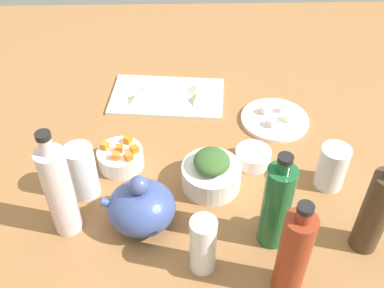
# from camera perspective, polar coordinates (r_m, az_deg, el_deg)

# --- Properties ---
(tabletop) EXTENTS (1.90, 1.90, 0.03)m
(tabletop) POSITION_cam_1_polar(r_m,az_deg,el_deg) (1.24, 0.00, -2.23)
(tabletop) COLOR #976539
(tabletop) RESTS_ON ground
(cutting_board) EXTENTS (0.37, 0.24, 0.01)m
(cutting_board) POSITION_cam_1_polar(r_m,az_deg,el_deg) (1.44, -3.14, 6.04)
(cutting_board) COLOR silver
(cutting_board) RESTS_ON tabletop
(plate_tofu) EXTENTS (0.20, 0.20, 0.01)m
(plate_tofu) POSITION_cam_1_polar(r_m,az_deg,el_deg) (1.36, 10.41, 3.06)
(plate_tofu) COLOR white
(plate_tofu) RESTS_ON tabletop
(bowl_greens) EXTENTS (0.15, 0.15, 0.06)m
(bowl_greens) POSITION_cam_1_polar(r_m,az_deg,el_deg) (1.14, 2.44, -4.05)
(bowl_greens) COLOR white
(bowl_greens) RESTS_ON tabletop
(bowl_carrots) EXTENTS (0.12, 0.12, 0.05)m
(bowl_carrots) POSITION_cam_1_polar(r_m,az_deg,el_deg) (1.20, -9.01, -1.76)
(bowl_carrots) COLOR white
(bowl_carrots) RESTS_ON tabletop
(bowl_small_side) EXTENTS (0.10, 0.10, 0.04)m
(bowl_small_side) POSITION_cam_1_polar(r_m,az_deg,el_deg) (1.21, 7.71, -1.62)
(bowl_small_side) COLOR white
(bowl_small_side) RESTS_ON tabletop
(teapot) EXTENTS (0.17, 0.15, 0.15)m
(teapot) POSITION_cam_1_polar(r_m,az_deg,el_deg) (1.04, -6.44, -7.90)
(teapot) COLOR #3B4E8C
(teapot) RESTS_ON tabletop
(bottle_0) EXTENTS (0.06, 0.06, 0.26)m
(bottle_0) POSITION_cam_1_polar(r_m,az_deg,el_deg) (0.98, 10.63, -7.65)
(bottle_0) COLOR #1C5F30
(bottle_0) RESTS_ON tabletop
(bottle_1) EXTENTS (0.06, 0.06, 0.29)m
(bottle_1) POSITION_cam_1_polar(r_m,az_deg,el_deg) (1.02, -16.45, -5.65)
(bottle_1) COLOR silver
(bottle_1) RESTS_ON tabletop
(bottle_2) EXTENTS (0.06, 0.06, 0.26)m
(bottle_2) POSITION_cam_1_polar(r_m,az_deg,el_deg) (0.91, 12.72, -13.40)
(bottle_2) COLOR maroon
(bottle_2) RESTS_ON tabletop
(bottle_3) EXTENTS (0.06, 0.06, 0.27)m
(bottle_3) POSITION_cam_1_polar(r_m,az_deg,el_deg) (1.02, 22.21, -7.82)
(bottle_3) COLOR #42311F
(bottle_3) RESTS_ON tabletop
(drinking_glass_0) EXTENTS (0.06, 0.06, 0.15)m
(drinking_glass_0) POSITION_cam_1_polar(r_m,az_deg,el_deg) (0.95, 1.40, -12.65)
(drinking_glass_0) COLOR white
(drinking_glass_0) RESTS_ON tabletop
(drinking_glass_1) EXTENTS (0.07, 0.07, 0.12)m
(drinking_glass_1) POSITION_cam_1_polar(r_m,az_deg,el_deg) (1.17, 17.27, -2.79)
(drinking_glass_1) COLOR white
(drinking_glass_1) RESTS_ON tabletop
(drinking_glass_2) EXTENTS (0.07, 0.07, 0.15)m
(drinking_glass_2) POSITION_cam_1_polar(r_m,az_deg,el_deg) (1.12, -13.70, -3.37)
(drinking_glass_2) COLOR white
(drinking_glass_2) RESTS_ON tabletop
(carrot_cube_0) EXTENTS (0.02, 0.02, 0.02)m
(carrot_cube_0) POSITION_cam_1_polar(r_m,az_deg,el_deg) (1.18, -9.19, -0.55)
(carrot_cube_0) COLOR orange
(carrot_cube_0) RESTS_ON bowl_carrots
(carrot_cube_1) EXTENTS (0.02, 0.02, 0.02)m
(carrot_cube_1) POSITION_cam_1_polar(r_m,az_deg,el_deg) (1.17, -7.27, -0.64)
(carrot_cube_1) COLOR orange
(carrot_cube_1) RESTS_ON bowl_carrots
(carrot_cube_2) EXTENTS (0.02, 0.02, 0.02)m
(carrot_cube_2) POSITION_cam_1_polar(r_m,az_deg,el_deg) (1.19, -10.95, -0.21)
(carrot_cube_2) COLOR orange
(carrot_cube_2) RESTS_ON bowl_carrots
(carrot_cube_3) EXTENTS (0.02, 0.02, 0.02)m
(carrot_cube_3) POSITION_cam_1_polar(r_m,az_deg,el_deg) (1.20, -8.09, 0.54)
(carrot_cube_3) COLOR orange
(carrot_cube_3) RESTS_ON bowl_carrots
(carrot_cube_4) EXTENTS (0.03, 0.03, 0.02)m
(carrot_cube_4) POSITION_cam_1_polar(r_m,az_deg,el_deg) (1.15, -7.99, -1.61)
(carrot_cube_4) COLOR orange
(carrot_cube_4) RESTS_ON bowl_carrots
(carrot_cube_5) EXTENTS (0.02, 0.02, 0.02)m
(carrot_cube_5) POSITION_cam_1_polar(r_m,az_deg,el_deg) (1.16, -9.66, -1.50)
(carrot_cube_5) COLOR orange
(carrot_cube_5) RESTS_ON bowl_carrots
(chopped_greens_mound) EXTENTS (0.09, 0.10, 0.04)m
(chopped_greens_mound) POSITION_cam_1_polar(r_m,az_deg,el_deg) (1.10, 2.52, -2.19)
(chopped_greens_mound) COLOR #395F2A
(chopped_greens_mound) RESTS_ON bowl_greens
(tofu_cube_0) EXTENTS (0.03, 0.03, 0.02)m
(tofu_cube_0) POSITION_cam_1_polar(r_m,az_deg,el_deg) (1.32, 10.00, 2.66)
(tofu_cube_0) COLOR white
(tofu_cube_0) RESTS_ON plate_tofu
(tofu_cube_1) EXTENTS (0.03, 0.03, 0.02)m
(tofu_cube_1) POSITION_cam_1_polar(r_m,az_deg,el_deg) (1.37, 9.19, 4.28)
(tofu_cube_1) COLOR white
(tofu_cube_1) RESTS_ON plate_tofu
(tofu_cube_2) EXTENTS (0.02, 0.02, 0.02)m
(tofu_cube_2) POSITION_cam_1_polar(r_m,az_deg,el_deg) (1.38, 11.54, 4.37)
(tofu_cube_2) COLOR white
(tofu_cube_2) RESTS_ON plate_tofu
(tofu_cube_3) EXTENTS (0.03, 0.03, 0.02)m
(tofu_cube_3) POSITION_cam_1_polar(r_m,az_deg,el_deg) (1.35, 12.06, 3.27)
(tofu_cube_3) COLOR white
(tofu_cube_3) RESTS_ON plate_tofu
(dumpling_0) EXTENTS (0.06, 0.06, 0.03)m
(dumpling_0) POSITION_cam_1_polar(r_m,az_deg,el_deg) (1.40, 0.67, 5.96)
(dumpling_0) COLOR beige
(dumpling_0) RESTS_ON cutting_board
(dumpling_1) EXTENTS (0.05, 0.05, 0.02)m
(dumpling_1) POSITION_cam_1_polar(r_m,az_deg,el_deg) (1.45, -5.61, 7.22)
(dumpling_1) COLOR beige
(dumpling_1) RESTS_ON cutting_board
(dumpling_2) EXTENTS (0.07, 0.07, 0.02)m
(dumpling_2) POSITION_cam_1_polar(r_m,az_deg,el_deg) (1.44, 0.66, 7.17)
(dumpling_2) COLOR beige
(dumpling_2) RESTS_ON cutting_board
(dumpling_3) EXTENTS (0.08, 0.08, 0.02)m
(dumpling_3) POSITION_cam_1_polar(r_m,az_deg,el_deg) (1.41, -7.04, 5.77)
(dumpling_3) COLOR beige
(dumpling_3) RESTS_ON cutting_board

